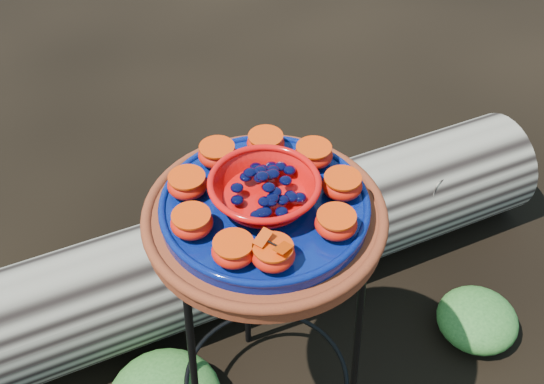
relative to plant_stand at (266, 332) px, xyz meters
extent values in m
cylinder|color=#5F2016|center=(0.00, 0.00, 0.37)|extent=(0.45, 0.45, 0.04)
cylinder|color=#000344|center=(0.00, 0.00, 0.40)|extent=(0.39, 0.39, 0.03)
ellipsoid|color=red|center=(-0.02, -0.14, 0.43)|extent=(0.08, 0.08, 0.04)
ellipsoid|color=red|center=(0.10, -0.10, 0.43)|extent=(0.08, 0.08, 0.04)
ellipsoid|color=red|center=(0.15, -0.01, 0.43)|extent=(0.08, 0.08, 0.04)
ellipsoid|color=red|center=(0.12, 0.08, 0.43)|extent=(0.08, 0.08, 0.04)
ellipsoid|color=red|center=(0.04, 0.14, 0.43)|extent=(0.08, 0.08, 0.04)
ellipsoid|color=red|center=(-0.06, 0.13, 0.43)|extent=(0.08, 0.08, 0.04)
ellipsoid|color=red|center=(-0.13, 0.06, 0.43)|extent=(0.08, 0.08, 0.04)
ellipsoid|color=red|center=(-0.14, -0.04, 0.43)|extent=(0.08, 0.08, 0.04)
ellipsoid|color=red|center=(-0.08, -0.12, 0.43)|extent=(0.08, 0.08, 0.04)
ellipsoid|color=#1F4F1B|center=(0.64, 0.09, -0.29)|extent=(0.23, 0.23, 0.11)
ellipsoid|color=#1F4F1B|center=(-0.18, 0.51, -0.28)|extent=(0.28, 0.28, 0.14)
camera|label=1|loc=(-0.21, -0.87, 1.30)|focal=45.00mm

